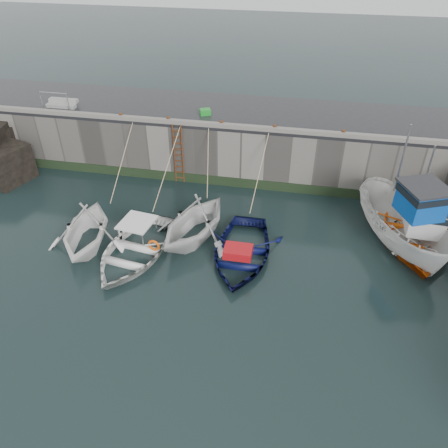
% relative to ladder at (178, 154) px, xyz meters
% --- Properties ---
extents(ground, '(120.00, 120.00, 0.00)m').
position_rel_ladder_xyz_m(ground, '(2.00, -9.91, -1.59)').
color(ground, black).
rests_on(ground, ground).
extents(quay_back, '(30.00, 5.00, 3.00)m').
position_rel_ladder_xyz_m(quay_back, '(2.00, 2.59, -0.09)').
color(quay_back, slate).
rests_on(quay_back, ground).
extents(road_back, '(30.00, 5.00, 0.16)m').
position_rel_ladder_xyz_m(road_back, '(2.00, 2.59, 1.49)').
color(road_back, black).
rests_on(road_back, quay_back).
extents(kerb_back, '(30.00, 0.30, 0.20)m').
position_rel_ladder_xyz_m(kerb_back, '(2.00, 0.24, 1.67)').
color(kerb_back, slate).
rests_on(kerb_back, road_back).
extents(algae_back, '(30.00, 0.08, 0.50)m').
position_rel_ladder_xyz_m(algae_back, '(2.00, 0.05, -1.34)').
color(algae_back, black).
rests_on(algae_back, ground).
extents(ladder, '(0.51, 0.08, 3.20)m').
position_rel_ladder_xyz_m(ladder, '(0.00, 0.00, 0.00)').
color(ladder, '#3F1E0F').
rests_on(ladder, ground).
extents(boat_near_white, '(4.32, 4.78, 2.20)m').
position_rel_ladder_xyz_m(boat_near_white, '(-2.43, -5.96, -1.59)').
color(boat_near_white, white).
rests_on(boat_near_white, ground).
extents(boat_near_white_rope, '(0.04, 4.39, 3.10)m').
position_rel_ladder_xyz_m(boat_near_white_rope, '(-2.43, -1.69, -1.59)').
color(boat_near_white_rope, tan).
rests_on(boat_near_white_rope, ground).
extents(boat_near_blue, '(4.27, 5.49, 1.04)m').
position_rel_ladder_xyz_m(boat_near_blue, '(-0.23, -6.25, -1.59)').
color(boat_near_blue, white).
rests_on(boat_near_blue, ground).
extents(boat_near_blue_rope, '(0.04, 4.64, 3.10)m').
position_rel_ladder_xyz_m(boat_near_blue_rope, '(-0.23, -1.83, -1.59)').
color(boat_near_blue_rope, tan).
rests_on(boat_near_blue_rope, ground).
extents(boat_near_blacktrim, '(5.05, 5.42, 2.33)m').
position_rel_ladder_xyz_m(boat_near_blacktrim, '(1.97, -4.63, -1.59)').
color(boat_near_blacktrim, silver).
rests_on(boat_near_blacktrim, ground).
extents(boat_near_blacktrim_rope, '(0.04, 3.42, 3.10)m').
position_rel_ladder_xyz_m(boat_near_blacktrim_rope, '(1.97, -1.02, -1.59)').
color(boat_near_blacktrim_rope, tan).
rests_on(boat_near_blacktrim_rope, ground).
extents(boat_near_navy, '(3.51, 4.91, 1.02)m').
position_rel_ladder_xyz_m(boat_near_navy, '(4.17, -5.52, -1.59)').
color(boat_near_navy, '#090E3A').
rests_on(boat_near_navy, ground).
extents(boat_near_navy_rope, '(0.04, 4.05, 3.10)m').
position_rel_ladder_xyz_m(boat_near_navy_rope, '(4.17, -1.47, -1.59)').
color(boat_near_navy_rope, tan).
rests_on(boat_near_navy_rope, ground).
extents(boat_far_white, '(4.48, 6.49, 5.35)m').
position_rel_ladder_xyz_m(boat_far_white, '(10.74, -3.48, -0.59)').
color(boat_far_white, white).
rests_on(boat_far_white, ground).
extents(boat_far_orange, '(4.68, 6.35, 4.27)m').
position_rel_ladder_xyz_m(boat_far_orange, '(11.50, -2.90, -1.18)').
color(boat_far_orange, '#FB610D').
rests_on(boat_far_orange, ground).
extents(fish_crate, '(0.67, 0.61, 0.28)m').
position_rel_ladder_xyz_m(fish_crate, '(1.07, 1.68, 1.71)').
color(fish_crate, '#198D25').
rests_on(fish_crate, road_back).
extents(railing, '(1.60, 1.05, 1.00)m').
position_rel_ladder_xyz_m(railing, '(-6.75, 1.33, 1.77)').
color(railing, '#A5A8AD').
rests_on(railing, road_back).
extents(bollard_a, '(0.18, 0.18, 0.28)m').
position_rel_ladder_xyz_m(bollard_a, '(-3.00, 0.34, 1.71)').
color(bollard_a, '#3F1E0F').
rests_on(bollard_a, road_back).
extents(bollard_b, '(0.18, 0.18, 0.28)m').
position_rel_ladder_xyz_m(bollard_b, '(-0.50, 0.34, 1.71)').
color(bollard_b, '#3F1E0F').
rests_on(bollard_b, road_back).
extents(bollard_c, '(0.18, 0.18, 0.28)m').
position_rel_ladder_xyz_m(bollard_c, '(2.20, 0.34, 1.71)').
color(bollard_c, '#3F1E0F').
rests_on(bollard_c, road_back).
extents(bollard_d, '(0.18, 0.18, 0.28)m').
position_rel_ladder_xyz_m(bollard_d, '(4.80, 0.34, 1.71)').
color(bollard_d, '#3F1E0F').
rests_on(bollard_d, road_back).
extents(bollard_e, '(0.18, 0.18, 0.28)m').
position_rel_ladder_xyz_m(bollard_e, '(8.00, 0.34, 1.71)').
color(bollard_e, '#3F1E0F').
rests_on(bollard_e, road_back).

